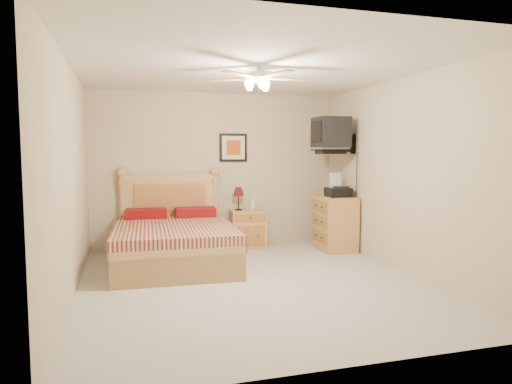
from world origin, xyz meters
TOP-DOWN VIEW (x-y plane):
  - floor at (0.00, 0.00)m, footprint 4.50×4.50m
  - ceiling at (0.00, 0.00)m, footprint 4.00×4.50m
  - wall_back at (0.00, 2.25)m, footprint 4.00×0.04m
  - wall_front at (0.00, -2.25)m, footprint 4.00×0.04m
  - wall_left at (-2.00, 0.00)m, footprint 0.04×4.50m
  - wall_right at (2.00, 0.00)m, footprint 0.04×4.50m
  - bed at (-0.82, 1.12)m, footprint 1.65×2.12m
  - nightstand at (0.45, 2.00)m, footprint 0.58×0.45m
  - table_lamp at (0.31, 2.06)m, footprint 0.24×0.24m
  - lotion_bottle at (0.54, 2.05)m, footprint 0.12×0.12m
  - framed_picture at (0.27, 2.23)m, footprint 0.46×0.04m
  - dresser at (1.73, 1.42)m, footprint 0.53×0.74m
  - fax_machine at (1.75, 1.36)m, footprint 0.36×0.39m
  - magazine_lower at (1.69, 1.72)m, footprint 0.20×0.25m
  - magazine_upper at (1.71, 1.72)m, footprint 0.23×0.31m
  - wall_tv at (1.75, 1.34)m, footprint 0.56×0.46m
  - ceiling_fan at (0.00, -0.20)m, footprint 1.14×1.14m

SIDE VIEW (x-z plane):
  - floor at x=0.00m, z-range 0.00..0.00m
  - nightstand at x=0.45m, z-range 0.00..0.60m
  - dresser at x=1.73m, z-range 0.00..0.85m
  - bed at x=-0.82m, z-range 0.00..1.33m
  - lotion_bottle at x=0.54m, z-range 0.60..0.84m
  - table_lamp at x=0.31m, z-range 0.60..0.98m
  - magazine_lower at x=1.69m, z-range 0.85..0.87m
  - magazine_upper at x=1.71m, z-range 0.87..0.90m
  - fax_machine at x=1.75m, z-range 0.85..1.22m
  - wall_back at x=0.00m, z-range 0.00..2.50m
  - wall_front at x=0.00m, z-range 0.00..2.50m
  - wall_left at x=-2.00m, z-range 0.00..2.50m
  - wall_right at x=2.00m, z-range 0.00..2.50m
  - framed_picture at x=0.27m, z-range 1.39..1.85m
  - wall_tv at x=1.75m, z-range 1.52..2.10m
  - ceiling_fan at x=0.00m, z-range 2.22..2.50m
  - ceiling at x=0.00m, z-range 2.48..2.52m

